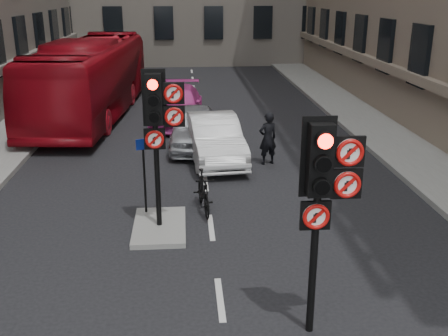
{
  "coord_description": "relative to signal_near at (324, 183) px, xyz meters",
  "views": [
    {
      "loc": [
        -0.56,
        -6.13,
        5.34
      ],
      "look_at": [
        0.05,
        1.75,
        2.6
      ],
      "focal_mm": 42.0,
      "sensor_mm": 36.0,
      "label": 1
    }
  ],
  "objects": [
    {
      "name": "pavement_right",
      "position": [
        5.71,
        11.01,
        -2.5
      ],
      "size": [
        3.0,
        50.0,
        0.16
      ],
      "primitive_type": "cube",
      "color": "gray",
      "rests_on": "ground"
    },
    {
      "name": "centre_island",
      "position": [
        -2.69,
        4.01,
        -2.52
      ],
      "size": [
        1.2,
        2.0,
        0.12
      ],
      "primitive_type": "cube",
      "color": "gray",
      "rests_on": "ground"
    },
    {
      "name": "signal_near",
      "position": [
        0.0,
        0.0,
        0.0
      ],
      "size": [
        0.91,
        0.4,
        3.58
      ],
      "color": "black",
      "rests_on": "ground"
    },
    {
      "name": "signal_far",
      "position": [
        -2.6,
        4.0,
        0.12
      ],
      "size": [
        0.91,
        0.4,
        3.58
      ],
      "color": "black",
      "rests_on": "centre_island"
    },
    {
      "name": "car_silver",
      "position": [
        -1.71,
        10.62,
        -1.87
      ],
      "size": [
        1.85,
        4.23,
        1.42
      ],
      "primitive_type": "imported",
      "rotation": [
        0.0,
        0.0,
        -0.04
      ],
      "color": "#B4B7BD",
      "rests_on": "ground"
    },
    {
      "name": "car_white",
      "position": [
        -1.1,
        9.11,
        -1.86
      ],
      "size": [
        1.93,
        4.5,
        1.44
      ],
      "primitive_type": "imported",
      "rotation": [
        0.0,
        0.0,
        0.1
      ],
      "color": "silver",
      "rests_on": "ground"
    },
    {
      "name": "car_pink",
      "position": [
        -2.35,
        14.19,
        -1.86
      ],
      "size": [
        2.32,
        5.08,
        1.44
      ],
      "primitive_type": "imported",
      "rotation": [
        0.0,
        0.0,
        -0.06
      ],
      "color": "#D03D9C",
      "rests_on": "ground"
    },
    {
      "name": "bus_red",
      "position": [
        -5.99,
        15.59,
        -0.94
      ],
      "size": [
        3.74,
        12.02,
        3.29
      ],
      "primitive_type": "imported",
      "rotation": [
        0.0,
        0.0,
        -0.08
      ],
      "color": "maroon",
      "rests_on": "ground"
    },
    {
      "name": "motorcycle",
      "position": [
        -1.62,
        5.01,
        -2.08
      ],
      "size": [
        0.66,
        1.72,
        1.01
      ],
      "primitive_type": "imported",
      "rotation": [
        0.0,
        0.0,
        0.11
      ],
      "color": "black",
      "rests_on": "ground"
    },
    {
      "name": "motorcyclist",
      "position": [
        0.55,
        8.54,
        -1.75
      ],
      "size": [
        0.71,
        0.58,
        1.67
      ],
      "primitive_type": "imported",
      "rotation": [
        0.0,
        0.0,
        3.47
      ],
      "color": "black",
      "rests_on": "ground"
    },
    {
      "name": "info_sign",
      "position": [
        -3.04,
        4.74,
        -1.26
      ],
      "size": [
        0.32,
        0.14,
        1.87
      ],
      "rotation": [
        0.0,
        0.0,
        0.32
      ],
      "color": "black",
      "rests_on": "centre_island"
    }
  ]
}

